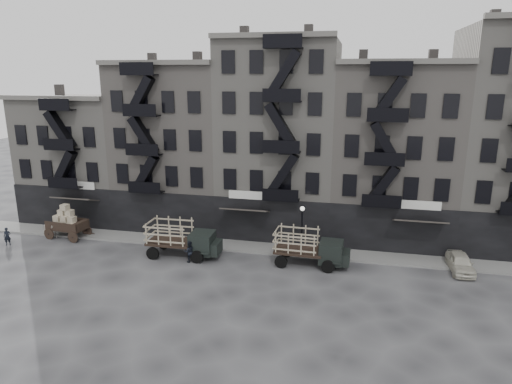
% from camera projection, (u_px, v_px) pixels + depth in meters
% --- Properties ---
extents(ground, '(140.00, 140.00, 0.00)m').
position_uv_depth(ground, '(258.00, 267.00, 34.83)').
color(ground, '#38383A').
rests_on(ground, ground).
extents(sidewalk, '(55.00, 2.50, 0.15)m').
position_uv_depth(sidewalk, '(267.00, 248.00, 38.35)').
color(sidewalk, slate).
rests_on(sidewalk, ground).
extents(building_west, '(10.00, 11.35, 13.20)m').
position_uv_depth(building_west, '(88.00, 157.00, 46.73)').
color(building_west, gray).
rests_on(building_west, ground).
extents(building_midwest, '(10.00, 11.35, 16.20)m').
position_uv_depth(building_midwest, '(179.00, 146.00, 44.25)').
color(building_midwest, gray).
rests_on(building_midwest, ground).
extents(building_center, '(10.00, 11.35, 18.20)m').
position_uv_depth(building_center, '(280.00, 138.00, 41.91)').
color(building_center, gray).
rests_on(building_center, ground).
extents(building_mideast, '(10.00, 11.35, 16.20)m').
position_uv_depth(building_mideast, '(392.00, 153.00, 40.09)').
color(building_mideast, gray).
rests_on(building_mideast, ground).
extents(lamp_post, '(0.36, 0.36, 4.28)m').
position_uv_depth(lamp_post, '(302.00, 225.00, 35.94)').
color(lamp_post, black).
rests_on(lamp_post, ground).
extents(horse, '(2.04, 1.29, 1.59)m').
position_uv_depth(horse, '(49.00, 229.00, 40.91)').
color(horse, beige).
rests_on(horse, ground).
extents(wagon, '(3.80, 2.33, 3.05)m').
position_uv_depth(wagon, '(66.00, 219.00, 40.59)').
color(wagon, black).
rests_on(wagon, ground).
extents(stake_truck_west, '(5.94, 2.57, 2.95)m').
position_uv_depth(stake_truck_west, '(181.00, 236.00, 36.52)').
color(stake_truck_west, black).
rests_on(stake_truck_west, ground).
extents(stake_truck_east, '(5.76, 2.56, 2.85)m').
position_uv_depth(stake_truck_east, '(309.00, 245.00, 34.83)').
color(stake_truck_east, black).
rests_on(stake_truck_east, ground).
extents(car_east, '(1.75, 4.01, 1.34)m').
position_uv_depth(car_east, '(460.00, 263.00, 34.00)').
color(car_east, beige).
rests_on(car_east, ground).
extents(pedestrian_west, '(0.68, 0.59, 1.57)m').
position_uv_depth(pedestrian_west, '(7.00, 236.00, 39.06)').
color(pedestrian_west, black).
rests_on(pedestrian_west, ground).
extents(pedestrian_mid, '(1.03, 0.92, 1.73)m').
position_uv_depth(pedestrian_mid, '(190.00, 252.00, 35.56)').
color(pedestrian_mid, black).
rests_on(pedestrian_mid, ground).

